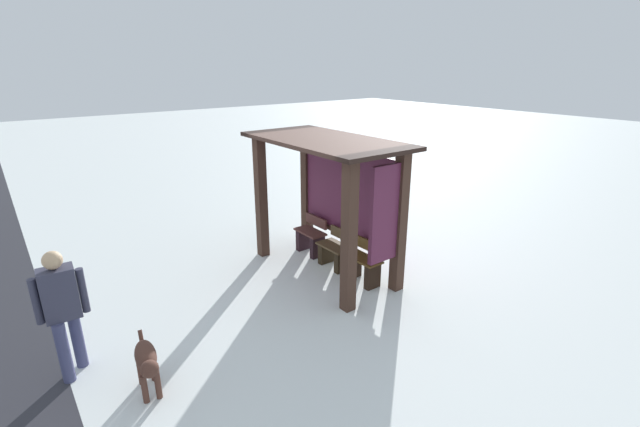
% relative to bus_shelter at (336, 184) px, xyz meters
% --- Properties ---
extents(ground_plane, '(60.00, 60.00, 0.00)m').
position_rel_bus_shelter_xyz_m(ground_plane, '(-0.09, -0.18, -1.68)').
color(ground_plane, white).
extents(bus_shelter, '(3.11, 1.58, 2.49)m').
position_rel_bus_shelter_xyz_m(bus_shelter, '(0.00, 0.00, 0.00)').
color(bus_shelter, '#3F291F').
rests_on(bus_shelter, ground).
extents(bench_left_inside, '(0.69, 0.35, 0.77)m').
position_rel_bus_shelter_xyz_m(bench_left_inside, '(-0.89, 0.09, -1.36)').
color(bench_left_inside, '#56302B').
rests_on(bench_left_inside, ground).
extents(bench_center_inside, '(0.69, 0.40, 0.72)m').
position_rel_bus_shelter_xyz_m(bench_center_inside, '(-0.09, 0.09, -1.39)').
color(bench_center_inside, brown).
rests_on(bench_center_inside, ground).
extents(bench_right_inside, '(0.69, 0.34, 0.76)m').
position_rel_bus_shelter_xyz_m(bench_right_inside, '(0.70, 0.09, -1.36)').
color(bench_right_inside, '#553A18').
rests_on(bench_right_inside, ground).
extents(person_walking, '(0.37, 0.58, 1.67)m').
position_rel_bus_shelter_xyz_m(person_walking, '(0.29, -4.45, -0.71)').
color(person_walking, '#3A3B4F').
rests_on(person_walking, ground).
extents(dog, '(0.84, 0.32, 0.64)m').
position_rel_bus_shelter_xyz_m(dog, '(1.23, -3.81, -1.22)').
color(dog, '#503127').
rests_on(dog, ground).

